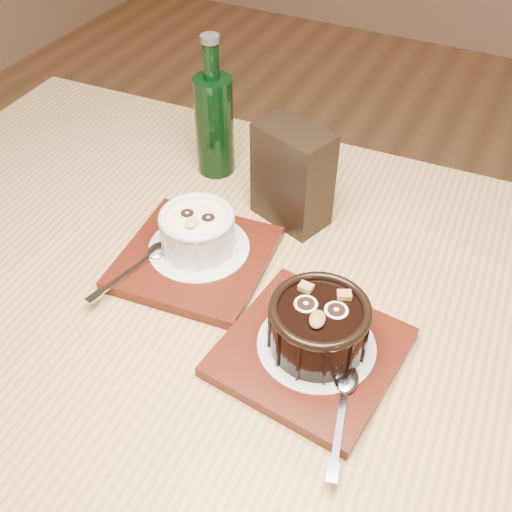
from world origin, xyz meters
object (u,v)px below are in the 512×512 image
(ramekin_white, at_px, (197,230))
(tray_right, at_px, (310,352))
(ramekin_dark, at_px, (319,324))
(condiment_stand, at_px, (292,176))
(table, at_px, (252,362))
(tray_left, at_px, (195,258))
(green_bottle, at_px, (214,122))

(ramekin_white, distance_m, tray_right, 0.21)
(ramekin_dark, xyz_separation_m, condiment_stand, (-0.12, 0.21, 0.02))
(table, xyz_separation_m, condiment_stand, (-0.03, 0.19, 0.16))
(tray_left, height_order, ramekin_white, ramekin_white)
(ramekin_white, height_order, condiment_stand, condiment_stand)
(ramekin_white, distance_m, ramekin_dark, 0.21)
(tray_right, distance_m, ramekin_dark, 0.04)
(ramekin_white, distance_m, green_bottle, 0.20)
(tray_left, xyz_separation_m, green_bottle, (-0.08, 0.20, 0.07))
(tray_left, xyz_separation_m, ramekin_dark, (0.19, -0.07, 0.04))
(tray_left, bearing_deg, green_bottle, 112.03)
(tray_right, height_order, ramekin_dark, ramekin_dark)
(green_bottle, bearing_deg, tray_right, -44.85)
(ramekin_white, height_order, green_bottle, green_bottle)
(table, xyz_separation_m, ramekin_dark, (0.09, -0.02, 0.14))
(table, bearing_deg, tray_left, 155.38)
(ramekin_white, xyz_separation_m, ramekin_dark, (0.20, -0.08, 0.00))
(tray_left, relative_size, green_bottle, 0.86)
(tray_left, height_order, condiment_stand, condiment_stand)
(ramekin_white, xyz_separation_m, condiment_stand, (0.07, 0.13, 0.02))
(table, height_order, condiment_stand, condiment_stand)
(table, distance_m, ramekin_dark, 0.17)
(ramekin_dark, bearing_deg, tray_left, 150.01)
(condiment_stand, xyz_separation_m, green_bottle, (-0.15, 0.06, 0.01))
(table, xyz_separation_m, tray_right, (0.08, -0.02, 0.10))
(tray_right, bearing_deg, green_bottle, 135.15)
(tray_left, distance_m, green_bottle, 0.22)
(tray_left, bearing_deg, tray_right, -20.89)
(tray_left, distance_m, ramekin_dark, 0.21)
(ramekin_dark, relative_size, condiment_stand, 0.77)
(ramekin_dark, bearing_deg, tray_right, -134.74)
(ramekin_dark, bearing_deg, condiment_stand, 109.82)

